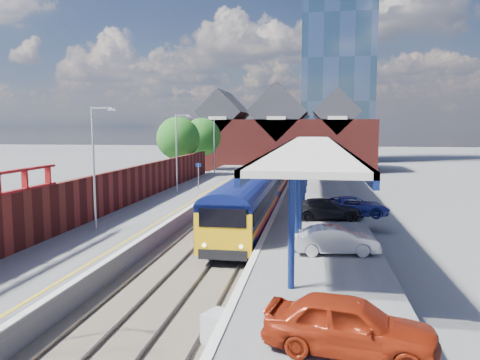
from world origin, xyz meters
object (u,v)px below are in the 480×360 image
object	(u,v)px
parked_car_dark	(326,209)
parked_car_red	(349,325)
parked_car_blue	(354,206)
train	(277,168)
platform_sign	(198,171)
relay_cabinet	(217,327)
lamp_post_d	(215,142)
parked_car_silver	(336,240)
lamp_post_c	(178,148)
lamp_post_b	(96,160)

from	to	relation	value
parked_car_dark	parked_car_red	bearing A→B (deg)	172.65
parked_car_blue	train	bearing A→B (deg)	16.37
train	platform_sign	xyz separation A→B (m)	(-6.49, -11.69, 0.57)
platform_sign	parked_car_red	xyz separation A→B (m)	(11.74, -30.68, -0.93)
parked_car_red	relay_cabinet	world-z (taller)	parked_car_red
lamp_post_d	parked_car_silver	size ratio (longest dim) A/B	1.79
parked_car_red	parked_car_silver	xyz separation A→B (m)	(0.08, 9.70, -0.11)
train	parked_car_blue	size ratio (longest dim) A/B	14.31
lamp_post_d	parked_car_silver	world-z (taller)	lamp_post_d
parked_car_dark	platform_sign	bearing A→B (deg)	34.21
train	lamp_post_c	bearing A→B (deg)	-119.85
parked_car_silver	relay_cabinet	xyz separation A→B (m)	(-4.01, -7.64, -1.14)
parked_car_red	relay_cabinet	xyz separation A→B (m)	(-3.94, 2.06, -1.26)
relay_cabinet	platform_sign	bearing A→B (deg)	128.87
lamp_post_c	parked_car_dark	size ratio (longest dim) A/B	1.55
relay_cabinet	lamp_post_c	bearing A→B (deg)	132.62
parked_car_red	parked_car_blue	bearing A→B (deg)	5.54
train	lamp_post_c	world-z (taller)	lamp_post_c
lamp_post_d	relay_cabinet	xyz separation A→B (m)	(9.16, -42.62, -4.49)
train	relay_cabinet	bearing A→B (deg)	-88.14
lamp_post_b	platform_sign	world-z (taller)	lamp_post_b
relay_cabinet	lamp_post_d	bearing A→B (deg)	125.76
lamp_post_d	parked_car_dark	distance (m)	29.88
parked_car_red	relay_cabinet	bearing A→B (deg)	72.79
lamp_post_c	platform_sign	world-z (taller)	lamp_post_c
lamp_post_b	train	bearing A→B (deg)	75.18
lamp_post_c	parked_car_blue	xyz separation A→B (m)	(14.76, -9.32, -3.35)
parked_car_silver	lamp_post_b	bearing A→B (deg)	69.32
lamp_post_c	parked_car_blue	size ratio (longest dim) A/B	1.52
lamp_post_c	lamp_post_d	xyz separation A→B (m)	(0.00, 16.00, 0.00)
relay_cabinet	parked_car_red	bearing A→B (deg)	-4.02
lamp_post_c	parked_car_red	world-z (taller)	lamp_post_c
lamp_post_b	relay_cabinet	size ratio (longest dim) A/B	7.00
parked_car_silver	parked_car_blue	distance (m)	9.79
parked_car_blue	relay_cabinet	distance (m)	18.22
lamp_post_d	parked_car_blue	xyz separation A→B (m)	(14.76, -25.32, -3.35)
platform_sign	train	bearing A→B (deg)	60.95
lamp_post_d	parked_car_dark	xyz separation A→B (m)	(12.91, -26.74, -3.34)
lamp_post_b	parked_car_red	size ratio (longest dim) A/B	1.58
lamp_post_b	parked_car_silver	world-z (taller)	lamp_post_b
train	relay_cabinet	size ratio (longest dim) A/B	65.91
lamp_post_b	parked_car_dark	size ratio (longest dim) A/B	1.55
platform_sign	parked_car_blue	distance (m)	17.57
lamp_post_c	train	bearing A→B (deg)	60.15
lamp_post_d	parked_car_silver	xyz separation A→B (m)	(13.18, -34.98, -3.35)
parked_car_blue	relay_cabinet	xyz separation A→B (m)	(-5.60, -17.30, -1.14)
parked_car_red	parked_car_dark	world-z (taller)	parked_car_red
lamp_post_c	platform_sign	bearing A→B (deg)	55.74
lamp_post_d	platform_sign	size ratio (longest dim) A/B	2.80
parked_car_red	parked_car_blue	size ratio (longest dim) A/B	0.96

